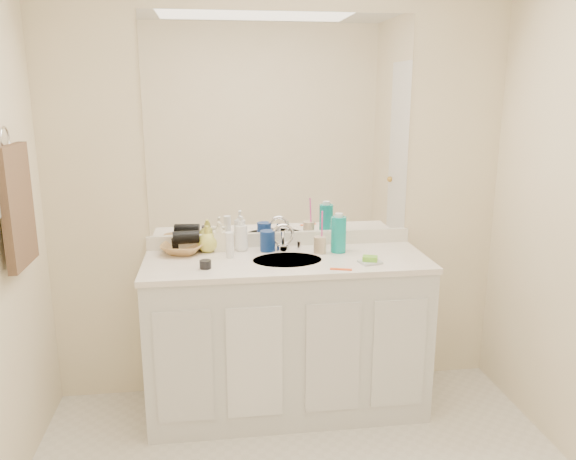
{
  "coord_description": "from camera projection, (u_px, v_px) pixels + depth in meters",
  "views": [
    {
      "loc": [
        -0.38,
        -1.83,
        1.75
      ],
      "look_at": [
        0.0,
        0.97,
        1.05
      ],
      "focal_mm": 35.0,
      "sensor_mm": 36.0,
      "label": 1
    }
  ],
  "objects": [
    {
      "name": "wall_back",
      "position": [
        280.0,
        191.0,
        3.19
      ],
      "size": [
        2.6,
        0.02,
        2.4
      ],
      "primitive_type": "cube",
      "color": "#FEEDC7",
      "rests_on": "floor"
    },
    {
      "name": "vanity_cabinet",
      "position": [
        287.0,
        337.0,
        3.11
      ],
      "size": [
        1.5,
        0.55,
        0.85
      ],
      "primitive_type": "cube",
      "color": "silver",
      "rests_on": "floor"
    },
    {
      "name": "countertop",
      "position": [
        287.0,
        261.0,
        3.01
      ],
      "size": [
        1.52,
        0.57,
        0.03
      ],
      "primitive_type": "cube",
      "color": "white",
      "rests_on": "vanity_cabinet"
    },
    {
      "name": "backsplash",
      "position": [
        281.0,
        239.0,
        3.24
      ],
      "size": [
        1.52,
        0.03,
        0.08
      ],
      "primitive_type": "cube",
      "color": "white",
      "rests_on": "countertop"
    },
    {
      "name": "sink_basin",
      "position": [
        287.0,
        262.0,
        2.99
      ],
      "size": [
        0.37,
        0.37,
        0.02
      ],
      "primitive_type": "cylinder",
      "color": "beige",
      "rests_on": "countertop"
    },
    {
      "name": "faucet",
      "position": [
        283.0,
        241.0,
        3.14
      ],
      "size": [
        0.02,
        0.02,
        0.11
      ],
      "primitive_type": "cylinder",
      "color": "silver",
      "rests_on": "countertop"
    },
    {
      "name": "mirror",
      "position": [
        280.0,
        127.0,
        3.1
      ],
      "size": [
        1.48,
        0.01,
        1.2
      ],
      "primitive_type": "cube",
      "color": "white",
      "rests_on": "wall_back"
    },
    {
      "name": "blue_mug",
      "position": [
        268.0,
        241.0,
        3.13
      ],
      "size": [
        0.11,
        0.11,
        0.12
      ],
      "primitive_type": "cylinder",
      "rotation": [
        0.0,
        0.0,
        -0.34
      ],
      "color": "navy",
      "rests_on": "countertop"
    },
    {
      "name": "tan_cup",
      "position": [
        320.0,
        245.0,
        3.1
      ],
      "size": [
        0.07,
        0.07,
        0.09
      ],
      "primitive_type": "cylinder",
      "rotation": [
        0.0,
        0.0,
        0.02
      ],
      "color": "#C5AD8B",
      "rests_on": "countertop"
    },
    {
      "name": "toothbrush",
      "position": [
        322.0,
        227.0,
        3.07
      ],
      "size": [
        0.01,
        0.04,
        0.18
      ],
      "primitive_type": "cylinder",
      "rotation": [
        0.14,
        0.0,
        -0.17
      ],
      "color": "#F540AA",
      "rests_on": "tan_cup"
    },
    {
      "name": "mouthwash_bottle",
      "position": [
        339.0,
        235.0,
        3.1
      ],
      "size": [
        0.1,
        0.1,
        0.2
      ],
      "primitive_type": "cylinder",
      "rotation": [
        0.0,
        0.0,
        -0.17
      ],
      "color": "#0C9994",
      "rests_on": "countertop"
    },
    {
      "name": "soap_dish",
      "position": [
        370.0,
        262.0,
        2.92
      ],
      "size": [
        0.13,
        0.11,
        0.01
      ],
      "primitive_type": "cube",
      "rotation": [
        0.0,
        0.0,
        0.25
      ],
      "color": "silver",
      "rests_on": "countertop"
    },
    {
      "name": "green_soap",
      "position": [
        370.0,
        259.0,
        2.91
      ],
      "size": [
        0.09,
        0.08,
        0.03
      ],
      "primitive_type": "cube",
      "rotation": [
        0.0,
        0.0,
        -0.36
      ],
      "color": "#70C931",
      "rests_on": "soap_dish"
    },
    {
      "name": "orange_comb",
      "position": [
        341.0,
        269.0,
        2.82
      ],
      "size": [
        0.11,
        0.05,
        0.0
      ],
      "primitive_type": "cube",
      "rotation": [
        0.0,
        0.0,
        -0.29
      ],
      "color": "#FD521A",
      "rests_on": "countertop"
    },
    {
      "name": "dark_jar",
      "position": [
        205.0,
        264.0,
        2.83
      ],
      "size": [
        0.07,
        0.07,
        0.04
      ],
      "primitive_type": "cylinder",
      "rotation": [
        0.0,
        0.0,
        -0.27
      ],
      "color": "black",
      "rests_on": "countertop"
    },
    {
      "name": "extra_white_bottle",
      "position": [
        230.0,
        245.0,
        3.0
      ],
      "size": [
        0.05,
        0.05,
        0.14
      ],
      "primitive_type": "cylinder",
      "rotation": [
        0.0,
        0.0,
        -0.2
      ],
      "color": "white",
      "rests_on": "countertop"
    },
    {
      "name": "soap_bottle_white",
      "position": [
        241.0,
        233.0,
        3.14
      ],
      "size": [
        0.09,
        0.09,
        0.2
      ],
      "primitive_type": "imported",
      "rotation": [
        0.0,
        0.0,
        0.19
      ],
      "color": "white",
      "rests_on": "countertop"
    },
    {
      "name": "soap_bottle_cream",
      "position": [
        220.0,
        236.0,
        3.14
      ],
      "size": [
        0.08,
        0.08,
        0.17
      ],
      "primitive_type": "imported",
      "rotation": [
        0.0,
        0.0,
        0.11
      ],
      "color": "#F5ECC7",
      "rests_on": "countertop"
    },
    {
      "name": "soap_bottle_yellow",
      "position": [
        208.0,
        239.0,
        3.12
      ],
      "size": [
        0.13,
        0.13,
        0.15
      ],
      "primitive_type": "imported",
      "rotation": [
        0.0,
        0.0,
        -0.1
      ],
      "color": "#D2CF51",
      "rests_on": "countertop"
    },
    {
      "name": "wicker_basket",
      "position": [
        183.0,
        248.0,
        3.09
      ],
      "size": [
        0.28,
        0.28,
        0.06
      ],
      "primitive_type": "imported",
      "rotation": [
        0.0,
        0.0,
        -0.24
      ],
      "color": "#A57642",
      "rests_on": "countertop"
    },
    {
      "name": "hair_dryer",
      "position": [
        186.0,
        237.0,
        3.08
      ],
      "size": [
        0.15,
        0.08,
        0.07
      ],
      "primitive_type": "cylinder",
      "rotation": [
        0.0,
        1.57,
        0.09
      ],
      "color": "black",
      "rests_on": "wicker_basket"
    },
    {
      "name": "towel_ring",
      "position": [
        5.0,
        139.0,
        2.43
      ],
      "size": [
        0.01,
        0.11,
        0.11
      ],
      "primitive_type": "torus",
      "rotation": [
        0.0,
        1.57,
        0.0
      ],
      "color": "silver",
      "rests_on": "wall_left"
    },
    {
      "name": "hand_towel",
      "position": [
        18.0,
        206.0,
        2.51
      ],
      "size": [
        0.04,
        0.32,
        0.55
      ],
      "primitive_type": "cube",
      "color": "#3E2D21",
      "rests_on": "towel_ring"
    }
  ]
}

